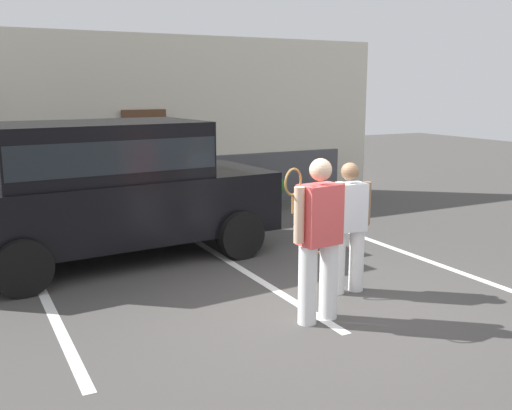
% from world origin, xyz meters
% --- Properties ---
extents(ground_plane, '(40.00, 40.00, 0.00)m').
position_xyz_m(ground_plane, '(0.00, 0.00, 0.00)').
color(ground_plane, '#423F3D').
extents(parking_stripe_0, '(0.12, 4.40, 0.01)m').
position_xyz_m(parking_stripe_0, '(-2.76, 1.50, 0.00)').
color(parking_stripe_0, silver).
rests_on(parking_stripe_0, ground_plane).
extents(parking_stripe_1, '(0.12, 4.40, 0.01)m').
position_xyz_m(parking_stripe_1, '(-0.12, 1.50, 0.00)').
color(parking_stripe_1, silver).
rests_on(parking_stripe_1, ground_plane).
extents(parking_stripe_2, '(0.12, 4.40, 0.01)m').
position_xyz_m(parking_stripe_2, '(2.53, 1.50, 0.00)').
color(parking_stripe_2, silver).
rests_on(parking_stripe_2, ground_plane).
extents(house_frontage, '(10.72, 0.40, 3.58)m').
position_xyz_m(house_frontage, '(-0.00, 6.30, 1.69)').
color(house_frontage, beige).
rests_on(house_frontage, ground_plane).
extents(parked_suv, '(4.73, 2.45, 2.05)m').
position_xyz_m(parked_suv, '(-1.61, 3.16, 1.15)').
color(parked_suv, black).
rests_on(parked_suv, ground_plane).
extents(tennis_player_man, '(0.80, 0.33, 1.80)m').
position_xyz_m(tennis_player_man, '(-0.18, -0.23, 0.94)').
color(tennis_player_man, white).
rests_on(tennis_player_man, ground_plane).
extents(tennis_player_woman, '(0.86, 0.29, 1.64)m').
position_xyz_m(tennis_player_woman, '(0.65, 0.38, 0.85)').
color(tennis_player_woman, white).
rests_on(tennis_player_woman, ground_plane).
extents(potted_plant_by_porch, '(0.59, 0.59, 0.78)m').
position_xyz_m(potted_plant_by_porch, '(2.29, 5.34, 0.43)').
color(potted_plant_by_porch, gray).
rests_on(potted_plant_by_porch, ground_plane).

